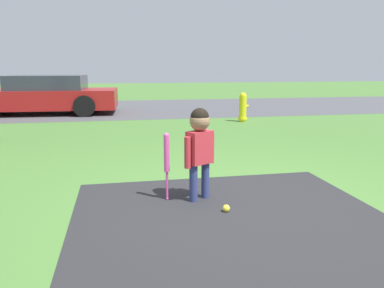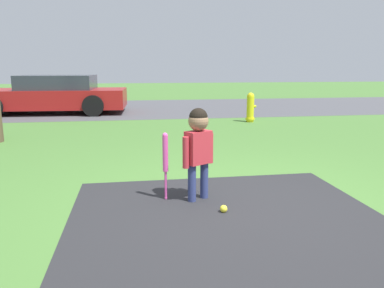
{
  "view_description": "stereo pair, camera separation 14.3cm",
  "coord_description": "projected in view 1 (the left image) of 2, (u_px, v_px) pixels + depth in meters",
  "views": [
    {
      "loc": [
        -1.22,
        -3.4,
        1.37
      ],
      "look_at": [
        -0.42,
        0.65,
        0.52
      ],
      "focal_mm": 35.0,
      "sensor_mm": 36.0,
      "label": 1
    },
    {
      "loc": [
        -1.08,
        -3.42,
        1.37
      ],
      "look_at": [
        -0.42,
        0.65,
        0.52
      ],
      "focal_mm": 35.0,
      "sensor_mm": 36.0,
      "label": 2
    }
  ],
  "objects": [
    {
      "name": "parked_car",
      "position": [
        43.0,
        95.0,
        11.09
      ],
      "size": [
        4.48,
        2.2,
        1.13
      ],
      "rotation": [
        0.0,
        0.0,
        3.09
      ],
      "color": "maroon",
      "rests_on": "ground"
    },
    {
      "name": "street_strip",
      "position": [
        154.0,
        108.0,
        12.87
      ],
      "size": [
        40.0,
        6.0,
        0.01
      ],
      "color": "#4C4C51",
      "rests_on": "ground"
    },
    {
      "name": "ground_plane",
      "position": [
        246.0,
        205.0,
        3.77
      ],
      "size": [
        60.0,
        60.0,
        0.0
      ],
      "primitive_type": "plane",
      "color": "#477533"
    },
    {
      "name": "fire_hydrant",
      "position": [
        243.0,
        107.0,
        9.5
      ],
      "size": [
        0.26,
        0.23,
        0.74
      ],
      "color": "yellow",
      "rests_on": "ground"
    },
    {
      "name": "child",
      "position": [
        200.0,
        141.0,
        3.81
      ],
      "size": [
        0.35,
        0.26,
        0.97
      ],
      "rotation": [
        0.0,
        0.0,
        0.53
      ],
      "color": "navy",
      "rests_on": "ground"
    },
    {
      "name": "sports_ball",
      "position": [
        226.0,
        208.0,
        3.59
      ],
      "size": [
        0.07,
        0.07,
        0.07
      ],
      "color": "yellow",
      "rests_on": "ground"
    },
    {
      "name": "baseball_bat",
      "position": [
        167.0,
        157.0,
        3.83
      ],
      "size": [
        0.06,
        0.06,
        0.71
      ],
      "color": "#E54CA5",
      "rests_on": "ground"
    }
  ]
}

